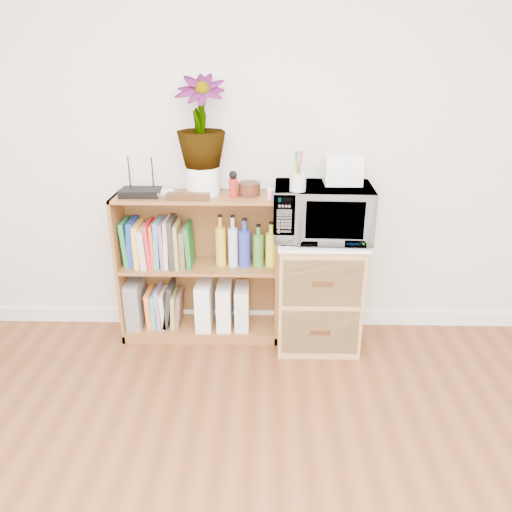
{
  "coord_description": "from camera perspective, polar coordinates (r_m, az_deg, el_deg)",
  "views": [
    {
      "loc": [
        0.07,
        -0.8,
        1.73
      ],
      "look_at": [
        0.01,
        1.95,
        0.62
      ],
      "focal_mm": 35.0,
      "sensor_mm": 36.0,
      "label": 1
    }
  ],
  "objects": [
    {
      "name": "router",
      "position": [
        3.07,
        -13.08,
        7.1
      ],
      "size": [
        0.23,
        0.16,
        0.04
      ],
      "primitive_type": "cube",
      "color": "black",
      "rests_on": "bookshelf"
    },
    {
      "name": "lower_books",
      "position": [
        3.35,
        -10.37,
        -5.71
      ],
      "size": [
        0.23,
        0.19,
        0.3
      ],
      "color": "orange",
      "rests_on": "bookshelf"
    },
    {
      "name": "liquor_bottles",
      "position": [
        3.1,
        -1.26,
        1.52
      ],
      "size": [
        0.38,
        0.07,
        0.32
      ],
      "color": "gold",
      "rests_on": "bookshelf"
    },
    {
      "name": "white_bowl",
      "position": [
        3.03,
        -10.58,
        7.01
      ],
      "size": [
        0.13,
        0.13,
        0.03
      ],
      "primitive_type": "imported",
      "color": "silver",
      "rests_on": "bookshelf"
    },
    {
      "name": "bookshelf",
      "position": [
        3.19,
        -6.48,
        -1.35
      ],
      "size": [
        1.0,
        0.3,
        0.95
      ],
      "primitive_type": "cube",
      "color": "brown",
      "rests_on": "ground"
    },
    {
      "name": "paint_jars",
      "position": [
        2.91,
        2.23,
        6.92
      ],
      "size": [
        0.1,
        0.04,
        0.05
      ],
      "primitive_type": "cube",
      "color": "#D17497",
      "rests_on": "bookshelf"
    },
    {
      "name": "cookbooks",
      "position": [
        3.17,
        -11.14,
        1.43
      ],
      "size": [
        0.43,
        0.2,
        0.31
      ],
      "color": "#1F7541",
      "rests_on": "bookshelf"
    },
    {
      "name": "magazine_holder_right",
      "position": [
        3.27,
        -1.59,
        -5.73
      ],
      "size": [
        0.09,
        0.22,
        0.28
      ],
      "primitive_type": "cube",
      "color": "silver",
      "rests_on": "bookshelf"
    },
    {
      "name": "small_appliance",
      "position": [
        2.97,
        9.9,
        9.73
      ],
      "size": [
        0.21,
        0.18,
        0.17
      ],
      "primitive_type": "cube",
      "color": "white",
      "rests_on": "microwave"
    },
    {
      "name": "wooden_bowl",
      "position": [
        3.01,
        -0.81,
        7.69
      ],
      "size": [
        0.13,
        0.13,
        0.08
      ],
      "primitive_type": "cylinder",
      "color": "#36190E",
      "rests_on": "bookshelf"
    },
    {
      "name": "wicker_unit",
      "position": [
        3.16,
        7.07,
        -4.08
      ],
      "size": [
        0.5,
        0.45,
        0.7
      ],
      "primitive_type": "cube",
      "color": "#9E7542",
      "rests_on": "ground"
    },
    {
      "name": "microwave",
      "position": [
        2.96,
        7.56,
        5.01
      ],
      "size": [
        0.58,
        0.4,
        0.31
      ],
      "primitive_type": "imported",
      "rotation": [
        0.0,
        0.0,
        -0.04
      ],
      "color": "white",
      "rests_on": "wicker_unit"
    },
    {
      "name": "kokeshi_doll",
      "position": [
        2.96,
        -2.61,
        7.77
      ],
      "size": [
        0.05,
        0.05,
        0.11
      ],
      "primitive_type": "cylinder",
      "color": "#A01A13",
      "rests_on": "bookshelf"
    },
    {
      "name": "magazine_holder_mid",
      "position": [
        3.28,
        -3.61,
        -5.63
      ],
      "size": [
        0.09,
        0.23,
        0.29
      ],
      "primitive_type": "cube",
      "color": "white",
      "rests_on": "bookshelf"
    },
    {
      "name": "plant_pot",
      "position": [
        3.03,
        -6.1,
        8.55
      ],
      "size": [
        0.2,
        0.2,
        0.17
      ],
      "primitive_type": "cylinder",
      "color": "white",
      "rests_on": "bookshelf"
    },
    {
      "name": "magazine_holder_left",
      "position": [
        3.28,
        -5.91,
        -5.43
      ],
      "size": [
        0.1,
        0.25,
        0.31
      ],
      "primitive_type": "cube",
      "color": "white",
      "rests_on": "bookshelf"
    },
    {
      "name": "file_box",
      "position": [
        3.38,
        -13.56,
        -5.13
      ],
      "size": [
        0.09,
        0.25,
        0.31
      ],
      "primitive_type": "cube",
      "color": "slate",
      "rests_on": "bookshelf"
    },
    {
      "name": "skirting_board",
      "position": [
        3.48,
        -0.12,
        -6.93
      ],
      "size": [
        4.0,
        0.02,
        0.1
      ],
      "primitive_type": "cube",
      "color": "white",
      "rests_on": "ground"
    },
    {
      "name": "trinket_box",
      "position": [
        2.94,
        -7.76,
        6.77
      ],
      "size": [
        0.25,
        0.06,
        0.04
      ],
      "primitive_type": "cube",
      "color": "#38230F",
      "rests_on": "bookshelf"
    },
    {
      "name": "potted_plant",
      "position": [
        2.97,
        -6.37,
        14.98
      ],
      "size": [
        0.29,
        0.29,
        0.52
      ],
      "primitive_type": "imported",
      "color": "#32752F",
      "rests_on": "plant_pot"
    },
    {
      "name": "pen_cup",
      "position": [
        2.78,
        4.81,
        8.4
      ],
      "size": [
        0.09,
        0.09,
        0.1
      ],
      "primitive_type": "cylinder",
      "color": "silver",
      "rests_on": "microwave"
    }
  ]
}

